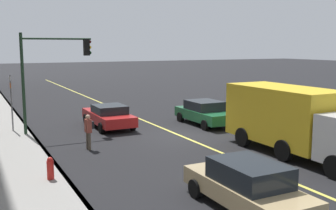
{
  "coord_description": "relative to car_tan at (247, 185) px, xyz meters",
  "views": [
    {
      "loc": [
        -18.38,
        9.95,
        4.73
      ],
      "look_at": [
        -0.86,
        1.13,
        1.84
      ],
      "focal_mm": 42.76,
      "sensor_mm": 36.0,
      "label": 1
    }
  ],
  "objects": [
    {
      "name": "lane_stripe_center",
      "position": [
        9.53,
        -2.93,
        -0.74
      ],
      "size": [
        80.0,
        0.16,
        0.01
      ],
      "primitive_type": "cube",
      "color": "#D8CC4C",
      "rests_on": "ground"
    },
    {
      "name": "fire_hydrant",
      "position": [
        4.93,
        4.65,
        -0.29
      ],
      "size": [
        0.24,
        0.24,
        0.94
      ],
      "color": "red",
      "rests_on": "ground"
    },
    {
      "name": "truck_yellow",
      "position": [
        3.82,
        -5.66,
        0.82
      ],
      "size": [
        7.83,
        2.58,
        2.91
      ],
      "color": "silver",
      "rests_on": "ground"
    },
    {
      "name": "sidewalk_slab",
      "position": [
        9.53,
        5.78,
        -0.68
      ],
      "size": [
        80.0,
        3.47,
        0.15
      ],
      "primitive_type": "cube",
      "color": "gray",
      "rests_on": "ground"
    },
    {
      "name": "curb_edge",
      "position": [
        9.53,
        4.13,
        -0.68
      ],
      "size": [
        80.0,
        0.16,
        0.15
      ],
      "primitive_type": "cube",
      "color": "slate",
      "rests_on": "ground"
    },
    {
      "name": "pedestrian_with_backpack",
      "position": [
        8.83,
        2.19,
        0.2
      ],
      "size": [
        0.41,
        0.39,
        1.64
      ],
      "color": "brown",
      "rests_on": "ground"
    },
    {
      "name": "ground",
      "position": [
        9.53,
        -2.93,
        -0.75
      ],
      "size": [
        200.0,
        200.0,
        0.0
      ],
      "primitive_type": "plane",
      "color": "black"
    },
    {
      "name": "car_tan",
      "position": [
        0.0,
        0.0,
        0.0
      ],
      "size": [
        4.42,
        1.89,
        1.47
      ],
      "color": "tan",
      "rests_on": "ground"
    },
    {
      "name": "traffic_light_mast",
      "position": [
        12.93,
        3.01,
        2.96
      ],
      "size": [
        0.28,
        3.74,
        5.42
      ],
      "color": "#1E3823",
      "rests_on": "ground"
    },
    {
      "name": "car_red",
      "position": [
        13.42,
        -0.28,
        -0.07
      ],
      "size": [
        4.74,
        2.05,
        1.32
      ],
      "color": "red",
      "rests_on": "ground"
    },
    {
      "name": "street_sign_post",
      "position": [
        14.15,
        4.95,
        1.12
      ],
      "size": [
        0.6,
        0.08,
        3.19
      ],
      "color": "slate",
      "rests_on": "ground"
    },
    {
      "name": "car_green",
      "position": [
        11.53,
        -5.78,
        -0.01
      ],
      "size": [
        4.43,
        2.09,
        1.44
      ],
      "color": "#1E6038",
      "rests_on": "ground"
    }
  ]
}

